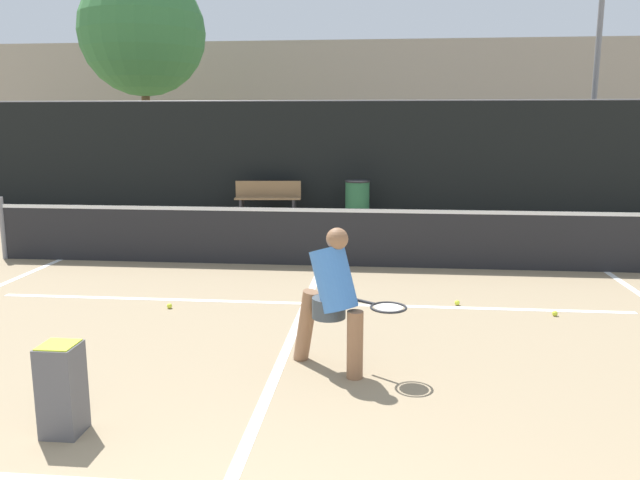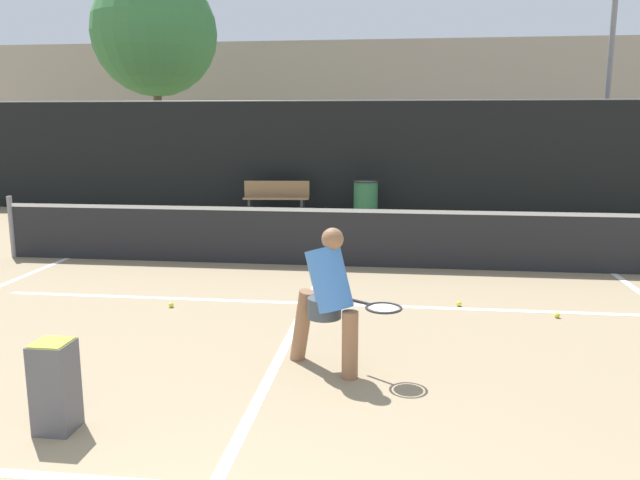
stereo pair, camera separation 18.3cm
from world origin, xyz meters
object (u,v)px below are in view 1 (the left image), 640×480
at_px(player_practicing, 333,295).
at_px(ball_hopper, 62,387).
at_px(courtside_bench, 268,197).
at_px(parked_car, 511,181).
at_px(trash_bin, 357,199).

xyz_separation_m(player_practicing, ball_hopper, (-1.93, -1.43, -0.37)).
height_order(player_practicing, courtside_bench, player_practicing).
bearing_deg(parked_car, ball_hopper, -112.69).
bearing_deg(ball_hopper, player_practicing, 36.52).
bearing_deg(courtside_bench, trash_bin, -7.39).
height_order(ball_hopper, parked_car, parked_car).
distance_m(ball_hopper, parked_car, 16.07).
bearing_deg(parked_car, courtside_bench, -151.73).
distance_m(trash_bin, parked_car, 5.75).
xyz_separation_m(courtside_bench, parked_car, (6.68, 3.59, 0.12)).
height_order(trash_bin, parked_car, parked_car).
distance_m(player_practicing, ball_hopper, 2.43).
bearing_deg(trash_bin, courtside_bench, 178.25).
bearing_deg(ball_hopper, parked_car, 67.31).
distance_m(courtside_bench, trash_bin, 2.25).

